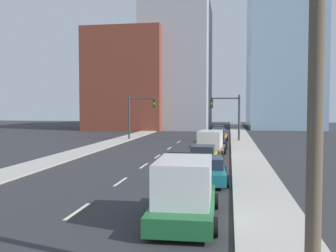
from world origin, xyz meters
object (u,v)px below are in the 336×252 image
utility_pole_right_near (316,60)px  sedan_orange (218,136)px  sedan_black (218,134)px  traffic_signal_right (230,112)px  sedan_red (219,131)px  sedan_teal (208,170)px  traffic_signal_left (137,111)px  box_truck_green (184,192)px  box_truck_brown (210,144)px  sedan_yellow (203,157)px  sedan_navy (216,141)px

utility_pole_right_near → sedan_orange: utility_pole_right_near is taller
utility_pole_right_near → sedan_black: bearing=94.3°
traffic_signal_right → sedan_black: traffic_signal_right is taller
sedan_red → utility_pole_right_near: bearing=-89.3°
sedan_teal → sedan_red: (-0.44, 35.43, -0.01)m
traffic_signal_left → box_truck_green: bearing=-73.0°
box_truck_green → sedan_orange: size_ratio=1.13×
box_truck_brown → sedan_black: box_truck_brown is taller
box_truck_brown → box_truck_green: bearing=-86.8°
sedan_yellow → utility_pole_right_near: bearing=-77.8°
sedan_teal → sedan_navy: size_ratio=0.98×
sedan_yellow → sedan_navy: sedan_yellow is taller
sedan_teal → sedan_red: bearing=87.6°
traffic_signal_left → box_truck_brown: bearing=-55.3°
box_truck_green → sedan_navy: 24.61m
traffic_signal_left → sedan_navy: 12.87m
traffic_signal_right → utility_pole_right_near: (1.60, -37.33, 1.48)m
box_truck_green → sedan_yellow: box_truck_green is taller
sedan_navy → sedan_red: (-0.26, 18.04, -0.04)m
box_truck_brown → sedan_navy: box_truck_brown is taller
sedan_teal → box_truck_brown: bearing=89.2°
traffic_signal_left → sedan_black: traffic_signal_left is taller
sedan_teal → sedan_orange: bearing=87.2°
sedan_yellow → sedan_orange: bearing=89.4°
sedan_red → box_truck_brown: bearing=-93.2°
box_truck_green → sedan_yellow: bearing=89.3°
traffic_signal_right → box_truck_green: 32.22m
utility_pole_right_near → sedan_yellow: utility_pole_right_near is taller
box_truck_green → sedan_teal: bearing=84.8°
sedan_teal → sedan_yellow: bearing=94.0°
sedan_yellow → sedan_red: 30.17m
sedan_red → sedan_orange: bearing=-91.9°
utility_pole_right_near → box_truck_brown: 23.73m
box_truck_green → box_truck_brown: size_ratio=0.98×
sedan_teal → sedan_yellow: sedan_yellow is taller
traffic_signal_right → traffic_signal_left: bearing=180.0°
sedan_black → sedan_orange: bearing=-91.2°
sedan_yellow → box_truck_brown: size_ratio=0.80×
utility_pole_right_near → sedan_orange: bearing=94.8°
traffic_signal_right → utility_pole_right_near: 37.39m
sedan_navy → sedan_red: bearing=87.9°
traffic_signal_right → sedan_teal: 25.07m
traffic_signal_left → utility_pole_right_near: size_ratio=0.56×
box_truck_brown → sedan_red: box_truck_brown is taller
traffic_signal_right → sedan_black: bearing=110.3°
box_truck_green → utility_pole_right_near: bearing=-59.5°
sedan_orange → sedan_red: sedan_orange is taller
sedan_navy → utility_pole_right_near: bearing=-87.2°
traffic_signal_right → sedan_red: bearing=99.0°
sedan_red → sedan_yellow: bearing=-93.6°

